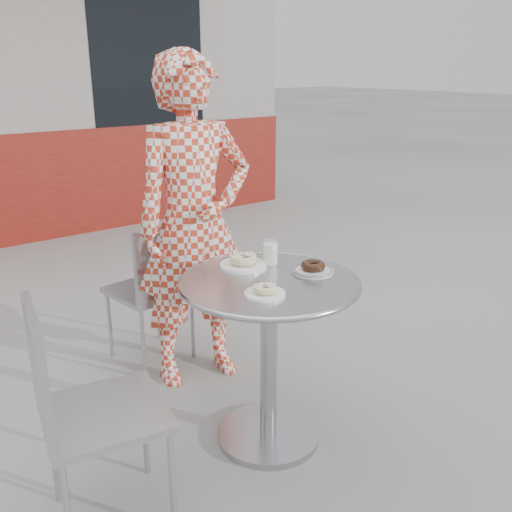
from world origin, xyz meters
TOP-DOWN VIEW (x-y plane):
  - ground at (0.00, 0.00)m, footprint 60.00×60.00m
  - bistro_table at (-0.01, -0.03)m, footprint 0.74×0.74m
  - chair_far at (-0.07, 0.93)m, footprint 0.42×0.43m
  - chair_left at (-0.76, -0.05)m, footprint 0.48×0.48m
  - seated_person at (0.05, 0.64)m, footprint 0.66×0.49m
  - plate_far at (0.00, 0.16)m, footprint 0.20×0.20m
  - plate_near at (-0.13, -0.15)m, footprint 0.16×0.16m
  - plate_checker at (0.19, -0.07)m, footprint 0.18×0.18m
  - milk_cup at (0.12, 0.12)m, footprint 0.07×0.07m

SIDE VIEW (x-z plane):
  - ground at x=0.00m, z-range 0.00..0.00m
  - chair_far at x=-0.07m, z-range -0.15..0.65m
  - chair_left at x=-0.76m, z-range -0.16..0.69m
  - bistro_table at x=-0.01m, z-range 0.19..0.94m
  - plate_checker at x=0.19m, z-range 0.74..0.79m
  - plate_near at x=-0.13m, z-range 0.75..0.79m
  - plate_far at x=0.00m, z-range 0.74..0.80m
  - milk_cup at x=0.12m, z-range 0.75..0.86m
  - seated_person at x=0.05m, z-range 0.00..1.65m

